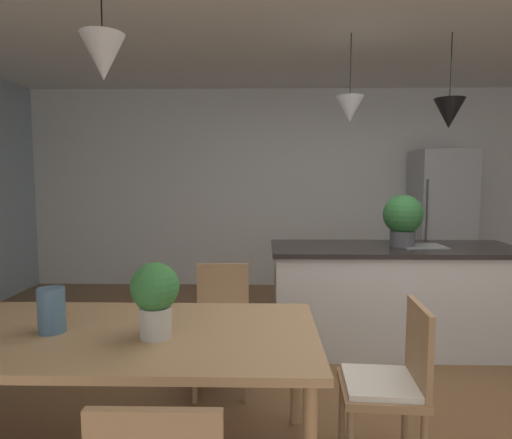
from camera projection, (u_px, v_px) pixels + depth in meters
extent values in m
cube|color=brown|center=(388.00, 406.00, 2.89)|extent=(10.00, 8.40, 0.04)
cube|color=white|center=(324.00, 189.00, 6.00)|extent=(10.00, 0.12, 2.70)
cube|color=tan|center=(113.00, 335.00, 2.19)|extent=(2.07, 1.00, 0.04)
cylinder|color=tan|center=(295.00, 367.00, 2.62)|extent=(0.06, 0.06, 0.70)
cube|color=#A87F56|center=(381.00, 389.00, 2.19)|extent=(0.43, 0.43, 0.04)
cube|color=white|center=(381.00, 382.00, 2.18)|extent=(0.38, 0.38, 0.03)
cube|color=#A87F56|center=(419.00, 346.00, 2.15)|extent=(0.06, 0.38, 0.42)
cylinder|color=#A87F56|center=(342.00, 412.00, 2.39)|extent=(0.04, 0.04, 0.41)
cylinder|color=#A87F56|center=(405.00, 415.00, 2.36)|extent=(0.04, 0.04, 0.41)
cube|color=#A87F56|center=(221.00, 331.00, 3.02)|extent=(0.41, 0.41, 0.04)
cube|color=white|center=(221.00, 326.00, 3.02)|extent=(0.37, 0.37, 0.03)
cube|color=#A87F56|center=(223.00, 292.00, 3.18)|extent=(0.38, 0.04, 0.42)
cylinder|color=#A87F56|center=(246.00, 373.00, 2.88)|extent=(0.04, 0.04, 0.41)
cylinder|color=#A87F56|center=(194.00, 373.00, 2.87)|extent=(0.04, 0.04, 0.41)
cylinder|color=#A87F56|center=(246.00, 352.00, 3.21)|extent=(0.04, 0.04, 0.41)
cylinder|color=#A87F56|center=(200.00, 352.00, 3.21)|extent=(0.04, 0.04, 0.41)
cube|color=silver|center=(394.00, 298.00, 3.81)|extent=(2.09, 0.76, 0.88)
cube|color=black|center=(395.00, 249.00, 3.77)|extent=(2.15, 0.82, 0.04)
cube|color=gray|center=(422.00, 246.00, 3.76)|extent=(0.36, 0.30, 0.01)
cube|color=#B2B5B7|center=(440.00, 222.00, 5.62)|extent=(0.69, 0.64, 1.85)
cylinder|color=#4C4C4C|center=(426.00, 225.00, 5.28)|extent=(0.02, 0.02, 1.11)
cone|color=#B7B7B7|center=(103.00, 57.00, 2.20)|extent=(0.23, 0.23, 0.23)
cylinder|color=black|center=(351.00, 65.00, 3.63)|extent=(0.01, 0.01, 0.52)
cone|color=#B7B7B7|center=(350.00, 109.00, 3.67)|extent=(0.24, 0.24, 0.22)
cylinder|color=black|center=(451.00, 66.00, 3.62)|extent=(0.01, 0.01, 0.54)
cone|color=black|center=(449.00, 113.00, 3.65)|extent=(0.26, 0.26, 0.25)
cylinder|color=#4C4C51|center=(402.00, 239.00, 3.76)|extent=(0.21, 0.21, 0.14)
sphere|color=#2D6B33|center=(403.00, 214.00, 3.74)|extent=(0.34, 0.34, 0.34)
cylinder|color=beige|center=(156.00, 322.00, 2.09)|extent=(0.15, 0.15, 0.15)
sphere|color=#387F3D|center=(155.00, 287.00, 2.08)|extent=(0.23, 0.23, 0.23)
cylinder|color=slate|center=(52.00, 310.00, 2.16)|extent=(0.13, 0.13, 0.23)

